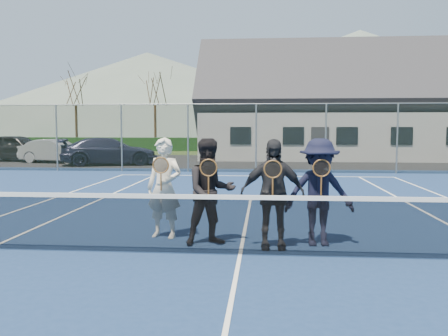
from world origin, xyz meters
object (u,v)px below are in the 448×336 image
(clubhouse, at_px, (321,96))
(player_d, at_px, (319,192))
(car_c, at_px, (109,151))
(tennis_net, at_px, (240,222))
(player_c, at_px, (272,194))
(car_b, at_px, (56,151))
(player_a, at_px, (164,188))
(car_a, at_px, (17,148))
(player_b, at_px, (210,192))

(clubhouse, relative_size, player_d, 8.67)
(clubhouse, bearing_deg, car_c, -149.05)
(tennis_net, xyz_separation_m, clubhouse, (4.00, 24.00, 3.45))
(player_c, relative_size, player_d, 1.00)
(car_b, bearing_deg, player_a, -140.89)
(car_a, height_order, car_b, car_a)
(car_a, relative_size, tennis_net, 0.40)
(tennis_net, distance_m, clubhouse, 24.57)
(car_c, height_order, clubhouse, clubhouse)
(player_b, bearing_deg, car_a, 125.89)
(clubhouse, bearing_deg, player_b, -101.00)
(tennis_net, relative_size, player_d, 6.49)
(player_b, relative_size, player_d, 1.00)
(player_b, distance_m, player_c, 1.05)
(car_b, distance_m, player_d, 21.49)
(car_c, height_order, player_d, player_d)
(car_c, distance_m, player_c, 18.42)
(car_b, distance_m, tennis_net, 21.40)
(car_a, bearing_deg, tennis_net, -139.11)
(tennis_net, distance_m, player_c, 0.79)
(car_a, relative_size, player_d, 2.57)
(car_a, relative_size, player_b, 2.57)
(player_a, xyz_separation_m, player_b, (0.88, -0.42, -0.00))
(car_b, distance_m, car_c, 3.71)
(player_c, bearing_deg, player_d, 18.41)
(tennis_net, xyz_separation_m, player_a, (-1.42, 1.08, 0.38))
(player_c, bearing_deg, car_c, 116.55)
(tennis_net, distance_m, player_a, 1.82)
(car_b, distance_m, player_c, 21.26)
(clubhouse, xyz_separation_m, player_c, (-3.50, -23.52, -3.07))
(car_b, height_order, car_c, car_c)
(car_c, bearing_deg, clubhouse, -76.06)
(clubhouse, height_order, player_c, clubhouse)
(player_d, bearing_deg, car_a, 129.53)
(car_a, distance_m, player_d, 24.09)
(player_b, bearing_deg, tennis_net, -50.83)
(car_b, xyz_separation_m, player_a, (9.80, -17.14, 0.26))
(player_b, height_order, player_d, same)
(tennis_net, bearing_deg, car_a, 126.01)
(car_a, relative_size, player_a, 2.57)
(player_d, bearing_deg, player_b, -177.35)
(player_d, bearing_deg, tennis_net, -149.98)
(clubhouse, distance_m, player_c, 23.97)
(car_a, bearing_deg, player_b, -139.22)
(player_d, bearing_deg, clubhouse, 83.34)
(car_c, bearing_deg, player_d, -167.93)
(car_a, height_order, player_b, player_b)
(clubhouse, distance_m, player_b, 23.97)
(tennis_net, bearing_deg, car_c, 114.51)
(tennis_net, height_order, player_a, player_a)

